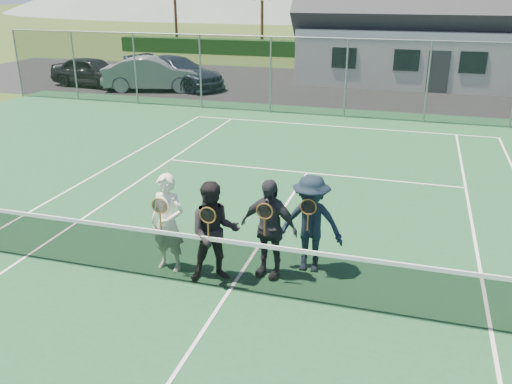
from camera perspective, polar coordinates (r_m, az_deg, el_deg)
ground at (r=28.06m, az=11.13°, el=10.57°), size 220.00×220.00×0.00m
court_surface at (r=9.33m, az=-2.73°, el=-10.31°), size 30.00×30.00×0.02m
tarmac_carpark at (r=28.72m, az=3.04°, el=11.17°), size 40.00×12.00×0.01m
hedge_row at (r=39.83m, az=13.14°, el=14.18°), size 40.00×1.20×1.10m
car_a at (r=29.48m, az=-16.88°, el=12.03°), size 4.56×2.31×1.49m
car_b at (r=27.52m, az=-10.66°, el=12.10°), size 5.16×2.93×1.61m
car_c at (r=28.04m, az=-8.47°, el=12.34°), size 5.76×3.63×1.56m
court_markings at (r=9.32m, az=-2.73°, el=-10.23°), size 11.03×23.83×0.01m
tennis_net at (r=9.07m, az=-2.79°, el=-7.45°), size 11.68×0.08×1.10m
perimeter_fence at (r=21.44m, az=9.46°, el=11.72°), size 30.07×0.07×3.02m
clubhouse at (r=31.54m, az=20.11°, el=18.16°), size 15.60×8.20×7.70m
player_a at (r=9.70m, az=-9.27°, el=-3.23°), size 0.71×0.54×1.80m
player_b at (r=9.24m, az=-4.40°, el=-4.26°), size 1.08×0.98×1.80m
player_c at (r=9.37m, az=1.34°, el=-3.84°), size 1.11×0.61×1.80m
player_d at (r=9.58m, az=5.76°, el=-3.36°), size 1.18×0.70×1.80m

